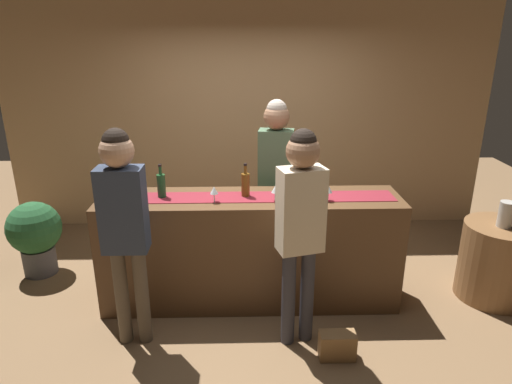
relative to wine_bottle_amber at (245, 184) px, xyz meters
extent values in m
plane|color=brown|center=(0.04, -0.03, -1.15)|extent=(10.00, 10.00, 0.00)
cube|color=tan|center=(0.04, 1.87, 0.30)|extent=(6.00, 0.12, 2.90)
cube|color=#543821|center=(0.04, -0.03, -0.63)|extent=(2.68, 0.60, 1.03)
cube|color=maroon|center=(0.04, -0.03, -0.11)|extent=(2.55, 0.28, 0.01)
cylinder|color=brown|center=(0.00, 0.00, -0.01)|extent=(0.07, 0.07, 0.21)
cylinder|color=brown|center=(0.00, 0.00, 0.13)|extent=(0.03, 0.03, 0.08)
cylinder|color=black|center=(0.00, 0.00, 0.18)|extent=(0.03, 0.03, 0.02)
cylinder|color=#194723|center=(-0.74, -0.01, -0.01)|extent=(0.07, 0.07, 0.21)
cylinder|color=#194723|center=(-0.74, -0.01, 0.13)|extent=(0.03, 0.03, 0.08)
cylinder|color=black|center=(-0.74, -0.01, 0.18)|extent=(0.03, 0.03, 0.02)
cylinder|color=silver|center=(-0.27, -0.14, -0.11)|extent=(0.06, 0.06, 0.00)
cylinder|color=silver|center=(-0.27, -0.14, -0.07)|extent=(0.01, 0.01, 0.08)
cone|color=silver|center=(-0.27, -0.14, 0.00)|extent=(0.07, 0.07, 0.06)
cylinder|color=silver|center=(0.25, -0.13, -0.11)|extent=(0.06, 0.06, 0.00)
cylinder|color=silver|center=(0.25, -0.13, -0.07)|extent=(0.01, 0.01, 0.08)
cone|color=silver|center=(0.25, -0.13, 0.00)|extent=(0.07, 0.07, 0.06)
cylinder|color=silver|center=(0.71, -0.14, -0.11)|extent=(0.06, 0.06, 0.00)
cylinder|color=silver|center=(0.71, -0.14, -0.07)|extent=(0.01, 0.01, 0.08)
cone|color=silver|center=(0.71, -0.14, 0.00)|extent=(0.07, 0.07, 0.06)
cylinder|color=#26262B|center=(0.38, 0.54, -0.72)|extent=(0.11, 0.11, 0.85)
cylinder|color=#26262B|center=(0.23, 0.56, -0.72)|extent=(0.11, 0.11, 0.85)
cube|color=#4C6B4C|center=(0.30, 0.55, 0.03)|extent=(0.37, 0.25, 0.67)
sphere|color=#9E7051|center=(0.30, 0.55, 0.50)|extent=(0.25, 0.25, 0.25)
sphere|color=#AD9E8E|center=(0.30, 0.55, 0.57)|extent=(0.20, 0.20, 0.20)
cylinder|color=#33333D|center=(0.33, -0.67, -0.73)|extent=(0.11, 0.11, 0.83)
cylinder|color=#33333D|center=(0.49, -0.63, -0.73)|extent=(0.11, 0.11, 0.83)
cube|color=beige|center=(0.41, -0.65, 0.01)|extent=(0.38, 0.28, 0.66)
sphere|color=#9E7051|center=(0.41, -0.65, 0.46)|extent=(0.25, 0.25, 0.25)
sphere|color=black|center=(0.41, -0.65, 0.53)|extent=(0.19, 0.19, 0.19)
cylinder|color=brown|center=(-1.00, -0.62, -0.73)|extent=(0.11, 0.11, 0.83)
cylinder|color=brown|center=(-0.84, -0.62, -0.73)|extent=(0.11, 0.11, 0.83)
cube|color=#2D384C|center=(-0.92, -0.62, 0.01)|extent=(0.34, 0.20, 0.66)
sphere|color=tan|center=(-0.92, -0.62, 0.47)|extent=(0.25, 0.25, 0.25)
sphere|color=black|center=(-0.92, -0.62, 0.54)|extent=(0.19, 0.19, 0.19)
cylinder|color=brown|center=(2.37, -0.04, -0.78)|extent=(0.68, 0.68, 0.74)
cylinder|color=#B7B2A8|center=(2.35, -0.06, -0.29)|extent=(0.13, 0.13, 0.24)
cylinder|color=#4C4C51|center=(-2.17, 0.52, -1.00)|extent=(0.33, 0.33, 0.29)
sphere|color=#23562D|center=(-2.17, 0.52, -0.63)|extent=(0.54, 0.54, 0.54)
cube|color=olive|center=(0.70, -0.88, -1.04)|extent=(0.28, 0.14, 0.22)
camera|label=1|loc=(-0.01, -3.77, 1.27)|focal=31.72mm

